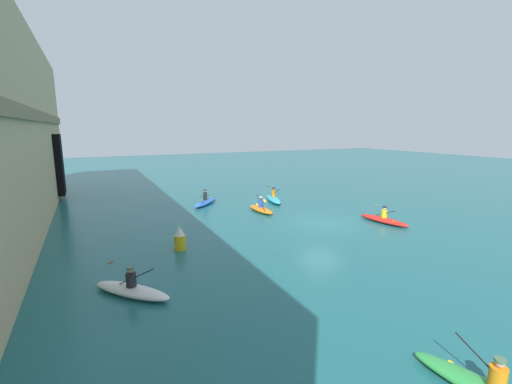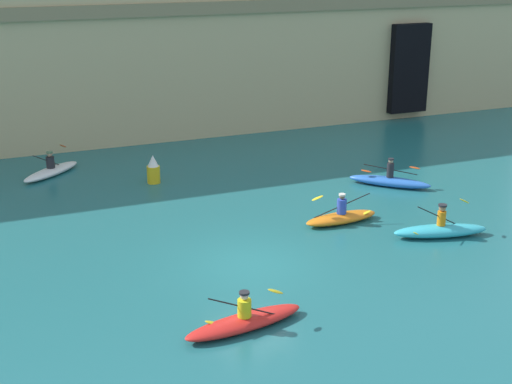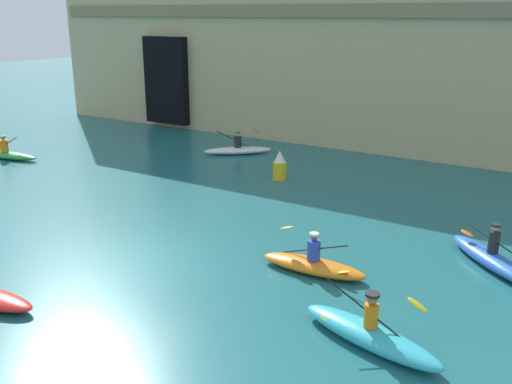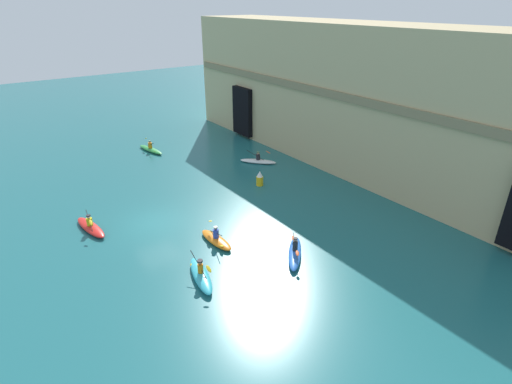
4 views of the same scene
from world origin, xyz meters
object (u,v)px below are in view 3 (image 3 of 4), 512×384
(kayak_blue, at_px, (492,258))
(kayak_green, at_px, (5,154))
(kayak_cyan, at_px, (370,334))
(kayak_orange, at_px, (313,264))
(marker_buoy, at_px, (280,166))
(kayak_white, at_px, (238,150))

(kayak_blue, height_order, kayak_green, kayak_blue)
(kayak_cyan, relative_size, kayak_orange, 1.17)
(kayak_cyan, distance_m, marker_buoy, 12.00)
(kayak_blue, height_order, kayak_white, kayak_white)
(kayak_blue, relative_size, kayak_orange, 1.02)
(kayak_white, bearing_deg, marker_buoy, -76.07)
(kayak_white, bearing_deg, kayak_orange, -88.60)
(kayak_cyan, bearing_deg, kayak_green, 178.54)
(kayak_cyan, bearing_deg, kayak_blue, 90.17)
(kayak_cyan, height_order, kayak_orange, kayak_cyan)
(kayak_cyan, height_order, kayak_white, kayak_cyan)
(kayak_cyan, bearing_deg, marker_buoy, 143.02)
(kayak_cyan, relative_size, kayak_blue, 1.15)
(kayak_blue, xyz_separation_m, kayak_white, (-12.65, 6.76, -0.02))
(kayak_cyan, xyz_separation_m, kayak_white, (-11.34, 12.00, -0.03))
(kayak_white, height_order, marker_buoy, kayak_white)
(marker_buoy, bearing_deg, kayak_orange, -54.09)
(kayak_blue, xyz_separation_m, kayak_green, (-21.15, 0.32, -0.02))
(kayak_white, xyz_separation_m, kayak_orange, (8.85, -9.60, 0.01))
(kayak_green, distance_m, kayak_orange, 17.64)
(kayak_blue, height_order, marker_buoy, same)
(marker_buoy, bearing_deg, kayak_cyan, -51.19)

